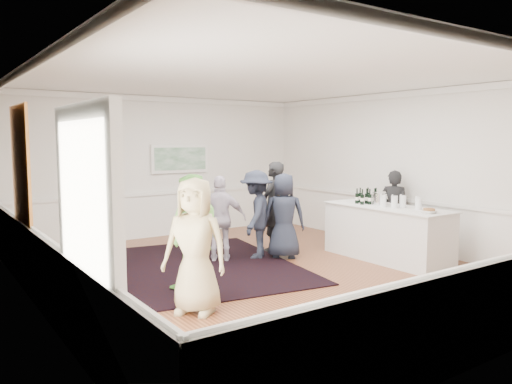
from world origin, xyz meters
TOP-DOWN VIEW (x-y plane):
  - floor at (0.00, 0.00)m, footprint 8.00×8.00m
  - ceiling at (0.00, 0.00)m, footprint 7.00×8.00m
  - wall_left at (-3.50, 0.00)m, footprint 0.02×8.00m
  - wall_right at (3.50, 0.00)m, footprint 0.02×8.00m
  - wall_back at (0.00, 4.00)m, footprint 7.00×0.02m
  - wall_front at (0.00, -4.00)m, footprint 7.00×0.02m
  - wainscoting at (0.00, 0.00)m, footprint 7.00×8.00m
  - mirror at (-3.45, 1.30)m, footprint 0.05×1.25m
  - doorway at (-3.45, -1.90)m, footprint 0.10×1.78m
  - landscape_painting at (0.40, 3.95)m, footprint 1.44×0.06m
  - area_rug at (-0.66, 0.99)m, footprint 3.67×4.45m
  - serving_table at (2.41, -0.52)m, footprint 0.93×2.46m
  - bartender at (3.20, -0.01)m, footprint 0.62×0.70m
  - guest_tan at (-1.85, -1.05)m, footprint 0.98×1.01m
  - guest_green at (-1.48, -0.33)m, footprint 0.97×1.05m
  - guest_lilac at (-0.17, 1.14)m, footprint 0.99×0.81m
  - guest_dark_a at (0.49, 0.97)m, footprint 1.20×1.19m
  - guest_dark_b at (1.14, 1.30)m, footprint 0.77×0.67m
  - guest_navy at (0.92, 0.67)m, footprint 0.93×0.87m
  - wine_bottles at (2.41, -0.01)m, footprint 0.48×0.36m
  - juice_pitchers at (2.40, -0.80)m, footprint 0.33×0.73m
  - ice_bucket at (2.43, -0.30)m, footprint 0.26×0.26m
  - nut_bowl at (2.32, -1.48)m, footprint 0.26×0.26m

SIDE VIEW (x-z plane):
  - floor at x=0.00m, z-range 0.00..0.00m
  - area_rug at x=-0.66m, z-range 0.00..0.02m
  - wainscoting at x=0.00m, z-range 0.00..1.00m
  - serving_table at x=2.41m, z-range 0.00..1.00m
  - guest_lilac at x=-0.17m, z-range 0.00..1.57m
  - guest_navy at x=0.92m, z-range 0.00..1.60m
  - bartender at x=3.20m, z-range 0.00..1.61m
  - guest_dark_a at x=0.49m, z-range 0.00..1.66m
  - guest_green at x=-1.48m, z-range 0.00..1.73m
  - guest_tan at x=-1.85m, z-range 0.00..1.75m
  - guest_dark_b at x=1.14m, z-range 0.00..1.79m
  - nut_bowl at x=2.32m, z-range 1.00..1.07m
  - ice_bucket at x=2.43m, z-range 0.99..1.23m
  - juice_pitchers at x=2.40m, z-range 1.00..1.24m
  - wine_bottles at x=2.41m, z-range 1.00..1.31m
  - doorway at x=-3.45m, z-range 0.14..2.70m
  - wall_left at x=-3.50m, z-range 0.00..3.20m
  - wall_right at x=3.50m, z-range 0.00..3.20m
  - wall_back at x=0.00m, z-range 0.00..3.20m
  - wall_front at x=0.00m, z-range 0.00..3.20m
  - landscape_painting at x=0.40m, z-range 1.45..2.11m
  - mirror at x=-3.45m, z-range 0.88..2.73m
  - ceiling at x=0.00m, z-range 3.19..3.21m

